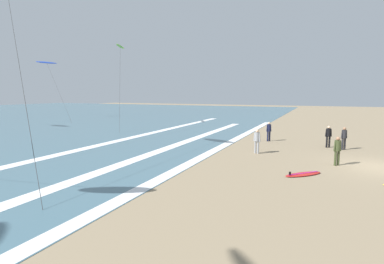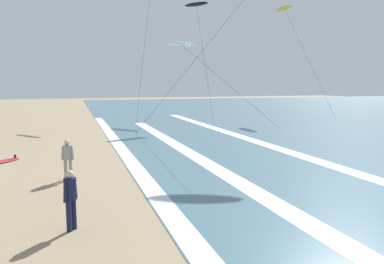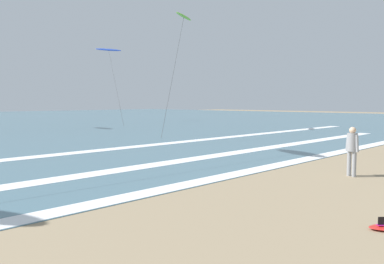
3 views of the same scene
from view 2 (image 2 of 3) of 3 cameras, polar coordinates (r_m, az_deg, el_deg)
wave_foam_shoreline at (r=18.48m, az=-9.23°, el=-4.49°), size 47.96×0.70×0.01m
wave_foam_mid_break at (r=17.90m, az=2.31°, el=-4.79°), size 37.86×0.86×0.01m
wave_foam_outer_break at (r=20.78m, az=15.77°, el=-3.34°), size 52.29×0.90×0.01m
surfer_background_far at (r=10.29m, az=-18.01°, el=-9.05°), size 0.45×0.39×1.60m
surfer_right_near at (r=15.60m, az=-18.41°, el=-3.47°), size 0.32×0.51×1.60m
surfboard_left_pile at (r=20.31m, az=-27.11°, el=-4.05°), size 1.93×1.89×0.25m
kite_black_low_near at (r=44.47m, az=0.66°, el=18.77°), size 9.21×2.51×12.81m
kite_white_high_right at (r=32.77m, az=-1.69°, el=13.15°), size 5.02×9.14×7.30m
kite_yellow_mid_center at (r=44.93m, az=13.90°, el=17.72°), size 7.43×3.47×12.25m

